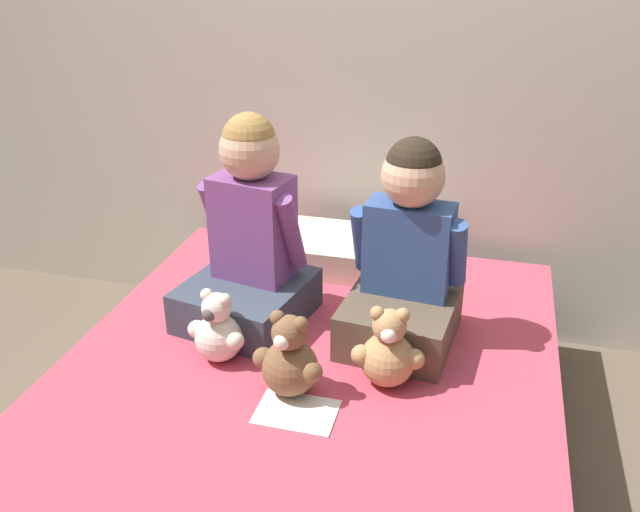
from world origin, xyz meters
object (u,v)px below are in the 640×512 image
Objects in this scene: bed at (294,448)px; sign_card at (296,412)px; teddy_bear_held_by_right_child at (388,352)px; child_on_left at (249,241)px; teddy_bear_held_by_left_child at (218,331)px; teddy_bear_between_children at (290,360)px; pillow_at_headboard at (355,252)px; child_on_right at (406,261)px.

bed is 0.21m from sign_card.
bed is 8.33× the size of teddy_bear_held_by_right_child.
bed is 0.64m from child_on_left.
bed is 0.40m from teddy_bear_held_by_left_child.
teddy_bear_between_children is (0.25, -0.10, 0.01)m from teddy_bear_held_by_left_child.
teddy_bear_between_children is at bearing -90.66° from pillow_at_headboard.
pillow_at_headboard is at bearing 71.17° from child_on_left.
child_on_right is at bearing 56.99° from bed.
pillow_at_headboard is (0.26, 0.70, -0.04)m from teddy_bear_held_by_left_child.
sign_card is at bearing -109.41° from child_on_right.
sign_card is (-0.21, -0.45, -0.25)m from child_on_right.
teddy_bear_held_by_left_child is 0.49m from teddy_bear_held_by_right_child.
bed is at bearing -44.92° from child_on_left.
child_on_left is at bearing 134.52° from teddy_bear_between_children.
child_on_left is 0.47m from teddy_bear_between_children.
child_on_left is 2.96× the size of teddy_bear_held_by_left_child.
child_on_left is at bearing -174.58° from child_on_right.
child_on_left is 0.49m from child_on_right.
teddy_bear_between_children is (0.24, -0.37, -0.16)m from child_on_left.
child_on_right is at bearing 82.63° from teddy_bear_held_by_right_child.
pillow_at_headboard is 0.88m from sign_card.
pillow_at_headboard is (-0.24, 0.43, -0.20)m from child_on_right.
child_on_right is 0.55m from sign_card.
child_on_left is 0.32m from teddy_bear_held_by_left_child.
pillow_at_headboard is at bearing 92.13° from sign_card.
child_on_right is 0.59m from teddy_bear_held_by_left_child.
teddy_bear_between_children is at bearing -163.23° from teddy_bear_held_by_right_child.
teddy_bear_held_by_left_child is (-0.50, -0.26, -0.16)m from child_on_right.
pillow_at_headboard is at bearing 82.58° from teddy_bear_held_by_left_child.
teddy_bear_held_by_right_child is 0.44× the size of pillow_at_headboard.
teddy_bear_between_children reaches higher than bed.
teddy_bear_held_by_left_child is at bearing 157.40° from bed.
child_on_left is 0.58m from teddy_bear_held_by_right_child.
teddy_bear_held_by_right_child is at bearing -16.64° from child_on_left.
teddy_bear_held_by_left_child is 0.41× the size of pillow_at_headboard.
bed is at bearing -117.35° from child_on_right.
teddy_bear_held_by_left_child is at bearing 174.14° from teddy_bear_held_by_right_child.
child_on_right is at bearing 11.09° from child_on_left.
sign_card is at bearing -19.28° from teddy_bear_held_by_left_child.
child_on_right is 0.30m from teddy_bear_held_by_right_child.
pillow_at_headboard is (0.01, 0.80, -0.05)m from teddy_bear_between_children.
bed is 0.30m from teddy_bear_between_children.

